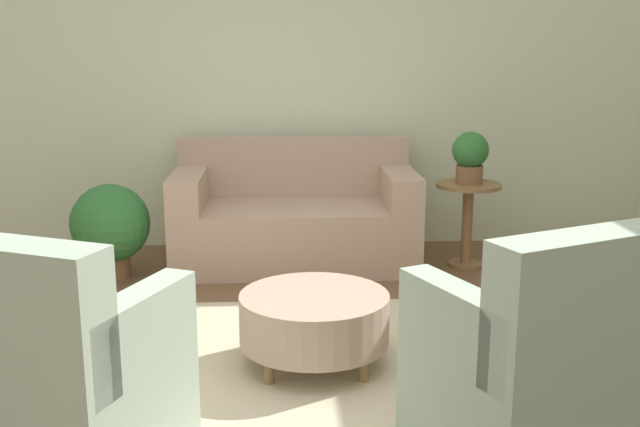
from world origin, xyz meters
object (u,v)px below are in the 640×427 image
Objects in this scene: armchair_left at (53,379)px; side_table at (468,211)px; ottoman_table at (314,318)px; couch at (295,219)px; potted_plant_on_side_table at (470,155)px; armchair_right at (538,368)px; potted_plant_floor at (110,226)px.

side_table is at bearing 49.39° from armchair_left.
ottoman_table is at bearing 41.72° from armchair_left.
potted_plant_on_side_table is (1.32, -0.18, 0.52)m from couch.
armchair_right is at bearing -97.93° from potted_plant_on_side_table.
potted_plant_floor is at bearing 131.50° from ottoman_table.
potted_plant_on_side_table reaches higher than potted_plant_floor.
armchair_right is at bearing -48.18° from potted_plant_floor.
couch is at bearing 172.01° from side_table.
potted_plant_floor is (-2.66, -0.16, -0.47)m from potted_plant_on_side_table.
potted_plant_on_side_table is (-0.00, 0.00, 0.43)m from side_table.
couch is at bearing 91.94° from ottoman_table.
potted_plant_floor is (-2.66, -0.16, -0.04)m from side_table.
potted_plant_on_side_table is at bearing -7.99° from couch.
side_table is 1.66× the size of potted_plant_on_side_table.
ottoman_table is at bearing -125.50° from side_table.
armchair_left reaches higher than side_table.
couch is 1.77× the size of armchair_left.
armchair_left reaches higher than ottoman_table.
ottoman_table is 2.13m from potted_plant_floor.
armchair_right is 2.74m from side_table.
armchair_right is 2.67× the size of potted_plant_on_side_table.
potted_plant_floor is (-0.33, 2.55, 0.00)m from armchair_left.
couch is 3.05m from armchair_right.
side_table reaches higher than ottoman_table.
armchair_right is 1.50× the size of potted_plant_floor.
couch is at bearing 107.96° from armchair_right.
potted_plant_on_side_table is (2.33, 2.71, 0.47)m from armchair_left.
potted_plant_on_side_table reaches higher than ottoman_table.
potted_plant_on_side_table is at bearing 49.39° from armchair_left.
ottoman_table is 2.04× the size of potted_plant_on_side_table.
couch is 2.32× the size of ottoman_table.
armchair_left is 1.00× the size of armchair_right.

